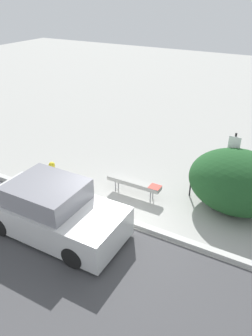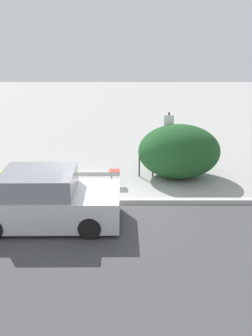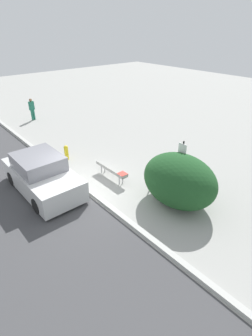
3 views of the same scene
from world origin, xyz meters
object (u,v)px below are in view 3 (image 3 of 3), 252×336
fire_hydrant (66,152)px  bench (112,169)px  sign_post (181,163)px  bike_rack (156,179)px  parked_car_near (42,175)px  pedestrian (32,109)px

fire_hydrant → bench: bearing=12.0°
sign_post → fire_hydrant: bearing=-161.1°
bike_rack → bench: bearing=-155.8°
fire_hydrant → parked_car_near: parked_car_near is taller
fire_hydrant → parked_car_near: bearing=-48.7°
bike_rack → parked_car_near: 4.64m
bike_rack → sign_post: size_ratio=0.36×
bike_rack → sign_post: sign_post is taller
bike_rack → fire_hydrant: bearing=-163.0°
sign_post → parked_car_near: bearing=-133.2°
bench → pedestrian: 10.09m
bench → bike_rack: (1.88, 0.84, 0.03)m
bench → parked_car_near: (-1.08, -2.72, 0.21)m
fire_hydrant → pedestrian: 7.26m
bike_rack → pedestrian: (-11.94, -0.20, 0.31)m
bench → sign_post: 3.14m
bike_rack → fire_hydrant: bike_rack is taller
parked_car_near → bench: bearing=67.9°
bench → parked_car_near: size_ratio=0.46×
fire_hydrant → parked_car_near: (1.85, -2.10, 0.28)m
bench → bike_rack: size_ratio=2.26×
bench → pedestrian: (-10.06, 0.65, 0.34)m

